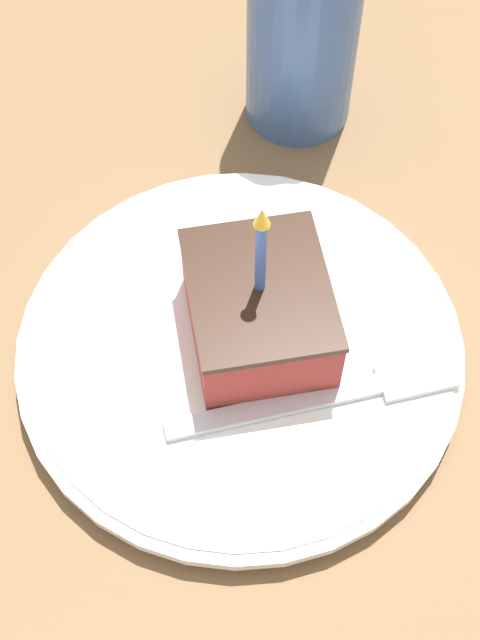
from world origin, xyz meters
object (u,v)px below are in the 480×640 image
(fork, at_px, (334,394))
(plate, at_px, (240,349))
(cake_slice, at_px, (259,310))
(bottle, at_px, (305,8))

(fork, bearing_deg, plate, -43.69)
(plate, relative_size, cake_slice, 2.27)
(plate, distance_m, cake_slice, 0.04)
(cake_slice, height_order, fork, cake_slice)
(cake_slice, distance_m, bottle, 0.21)
(cake_slice, relative_size, bottle, 0.53)
(plate, height_order, cake_slice, cake_slice)
(plate, bearing_deg, fork, 136.31)
(cake_slice, xyz_separation_m, fork, (-0.03, 0.05, -0.02))
(cake_slice, bearing_deg, plate, 19.63)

